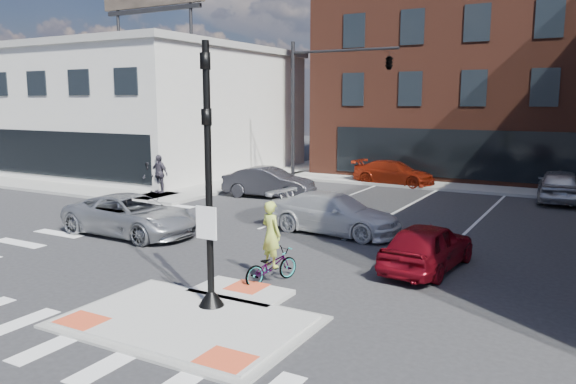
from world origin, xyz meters
The scene contains 18 objects.
ground centered at (0.00, 0.00, 0.00)m, with size 120.00×120.00×0.00m, color #28282B.
refuge_island centered at (0.00, -0.26, 0.05)m, with size 5.40×4.65×0.13m.
sidewalk_nw centered at (-16.76, 15.29, 0.08)m, with size 23.50×20.50×0.15m.
sidewalk_n centered at (3.00, 22.00, 0.07)m, with size 26.00×3.00×0.15m, color gray.
building_nw centered at (-21.98, 19.98, 4.23)m, with size 20.40×16.40×14.40m.
building_n centered at (3.00, 31.99, 7.80)m, with size 24.40×18.40×15.50m.
building_far_left centered at (-4.00, 52.00, 5.00)m, with size 10.00×12.00×10.00m, color slate.
signal_pole centered at (0.00, 0.40, 2.36)m, with size 0.60×0.60×5.98m.
mast_arm_signal centered at (-3.47, 18.00, 6.21)m, with size 6.10×2.24×8.00m.
silver_suv centered at (-7.02, 5.00, 0.73)m, with size 2.42×5.25×1.46m, color #A9ACB0.
red_sedan centered at (3.50, 6.00, 0.70)m, with size 1.65×4.10×1.40m, color maroon.
white_pickup centered at (-0.74, 8.85, 0.73)m, with size 2.05×5.03×1.46m, color silver.
bg_car_dark centered at (-6.83, 14.27, 0.76)m, with size 1.60×4.59×1.51m, color #26262B.
bg_car_silver centered at (6.00, 20.00, 0.80)m, with size 1.90×4.72×1.61m, color #AFB1B6.
bg_car_red centered at (-2.76, 21.50, 0.69)m, with size 1.93×4.75×1.38m, color maroon.
cyclist centered at (0.18, 2.80, 0.75)m, with size 1.13×1.86×2.22m.
pedestrian_a centered at (-12.70, 12.00, 0.94)m, with size 0.77×0.60×1.58m, color black.
pedestrian_b centered at (-12.00, 12.00, 1.12)m, with size 1.14×0.48×1.95m, color #35313C.
Camera 1 is at (7.62, -9.58, 4.81)m, focal length 35.00 mm.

